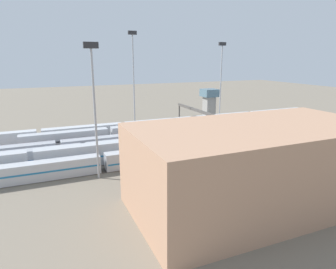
# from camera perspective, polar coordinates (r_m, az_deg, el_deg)

# --- Properties ---
(ground_plane) EXTENTS (400.00, 400.00, 0.00)m
(ground_plane) POSITION_cam_1_polar(r_m,az_deg,el_deg) (88.81, 0.84, -1.57)
(ground_plane) COLOR #756B5B
(track_bed_0) EXTENTS (140.00, 2.80, 0.12)m
(track_bed_0) POSITION_cam_1_polar(r_m,az_deg,el_deg) (102.23, -2.56, 0.59)
(track_bed_0) COLOR #4C443D
(track_bed_0) RESTS_ON ground_plane
(track_bed_1) EXTENTS (140.00, 2.80, 0.12)m
(track_bed_1) POSITION_cam_1_polar(r_m,az_deg,el_deg) (97.70, -1.53, -0.05)
(track_bed_1) COLOR #4C443D
(track_bed_1) RESTS_ON ground_plane
(track_bed_2) EXTENTS (140.00, 2.80, 0.12)m
(track_bed_2) POSITION_cam_1_polar(r_m,az_deg,el_deg) (93.22, -0.41, -0.76)
(track_bed_2) COLOR #4C443D
(track_bed_2) RESTS_ON ground_plane
(track_bed_3) EXTENTS (140.00, 2.80, 0.12)m
(track_bed_3) POSITION_cam_1_polar(r_m,az_deg,el_deg) (88.80, 0.84, -1.54)
(track_bed_3) COLOR #4C443D
(track_bed_3) RESTS_ON ground_plane
(track_bed_4) EXTENTS (140.00, 2.80, 0.12)m
(track_bed_4) POSITION_cam_1_polar(r_m,az_deg,el_deg) (84.44, 2.21, -2.39)
(track_bed_4) COLOR #3D3833
(track_bed_4) RESTS_ON ground_plane
(track_bed_5) EXTENTS (140.00, 2.80, 0.12)m
(track_bed_5) POSITION_cam_1_polar(r_m,az_deg,el_deg) (80.15, 3.74, -3.34)
(track_bed_5) COLOR #3D3833
(track_bed_5) RESTS_ON ground_plane
(track_bed_6) EXTENTS (140.00, 2.80, 0.12)m
(track_bed_6) POSITION_cam_1_polar(r_m,az_deg,el_deg) (75.95, 5.43, -4.39)
(track_bed_6) COLOR #3D3833
(track_bed_6) RESTS_ON ground_plane
(train_on_track_5) EXTENTS (119.80, 3.06, 5.00)m
(train_on_track_5) POSITION_cam_1_polar(r_m,az_deg,el_deg) (78.68, 2.64, -1.73)
(train_on_track_5) COLOR #B7BABF
(train_on_track_5) RESTS_ON ground_plane
(train_on_track_4) EXTENTS (90.60, 3.06, 4.40)m
(train_on_track_4) POSITION_cam_1_polar(r_m,az_deg,el_deg) (82.24, -0.41, -1.38)
(train_on_track_4) COLOR #285193
(train_on_track_4) RESTS_ON ground_plane
(train_on_track_2) EXTENTS (95.60, 3.06, 5.00)m
(train_on_track_2) POSITION_cam_1_polar(r_m,az_deg,el_deg) (95.23, 3.24, 1.13)
(train_on_track_2) COLOR #B7BABF
(train_on_track_2) RESTS_ON ground_plane
(train_on_track_6) EXTENTS (95.60, 3.06, 3.80)m
(train_on_track_6) POSITION_cam_1_polar(r_m,az_deg,el_deg) (75.65, 5.90, -2.93)
(train_on_track_6) COLOR #B7BABF
(train_on_track_6) RESTS_ON ground_plane
(train_on_track_3) EXTENTS (95.60, 3.06, 3.80)m
(train_on_track_3) POSITION_cam_1_polar(r_m,az_deg,el_deg) (85.57, -3.84, -0.82)
(train_on_track_3) COLOR #A8AAB2
(train_on_track_3) RESTS_ON ground_plane
(train_on_track_1) EXTENTS (119.80, 3.00, 5.00)m
(train_on_track_1) POSITION_cam_1_polar(r_m,az_deg,el_deg) (97.14, -1.48, 1.42)
(train_on_track_1) COLOR silver
(train_on_track_1) RESTS_ON ground_plane
(light_mast_0) EXTENTS (2.80, 0.70, 32.89)m
(light_mast_0) POSITION_cam_1_polar(r_m,az_deg,el_deg) (101.19, -6.63, 12.03)
(light_mast_0) COLOR #9EA0A5
(light_mast_0) RESTS_ON ground_plane
(light_mast_1) EXTENTS (2.80, 0.70, 27.40)m
(light_mast_1) POSITION_cam_1_polar(r_m,az_deg,el_deg) (60.67, -13.98, 7.34)
(light_mast_1) COLOR #9EA0A5
(light_mast_1) RESTS_ON ground_plane
(light_mast_2) EXTENTS (2.80, 0.70, 29.96)m
(light_mast_2) POSITION_cam_1_polar(r_m,az_deg,el_deg) (113.72, 10.10, 11.36)
(light_mast_2) COLOR #9EA0A5
(light_mast_2) RESTS_ON ground_plane
(signal_gantry) EXTENTS (0.70, 35.00, 8.80)m
(signal_gantry) POSITION_cam_1_polar(r_m,az_deg,el_deg) (91.58, 6.74, 3.74)
(signal_gantry) COLOR #4C4742
(signal_gantry) RESTS_ON ground_plane
(maintenance_shed) EXTENTS (41.47, 21.21, 13.93)m
(maintenance_shed) POSITION_cam_1_polar(r_m,az_deg,el_deg) (52.45, 16.52, -5.70)
(maintenance_shed) COLOR tan
(maintenance_shed) RESTS_ON ground_plane
(control_tower) EXTENTS (6.00, 6.00, 12.36)m
(control_tower) POSITION_cam_1_polar(r_m,az_deg,el_deg) (122.69, 7.88, 6.23)
(control_tower) COLOR gray
(control_tower) RESTS_ON ground_plane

